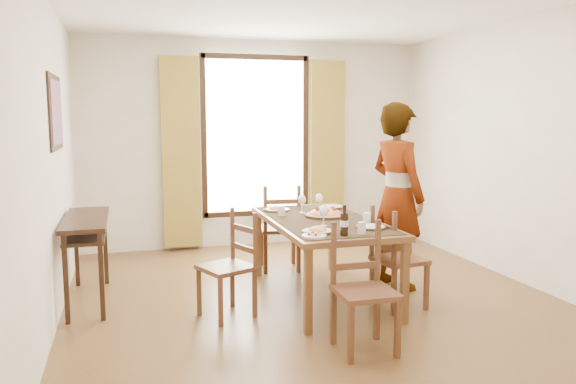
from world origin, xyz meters
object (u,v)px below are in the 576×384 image
object	(u,v)px
pasta_platter	(325,212)
dining_table	(322,226)
console_table	(86,230)
man	(397,196)

from	to	relation	value
pasta_platter	dining_table	bearing A→B (deg)	-122.58
console_table	pasta_platter	world-z (taller)	pasta_platter
console_table	pasta_platter	xyz separation A→B (m)	(2.20, -0.36, 0.12)
dining_table	man	bearing A→B (deg)	7.42
pasta_platter	console_table	bearing A→B (deg)	170.72
man	pasta_platter	bearing A→B (deg)	75.13
console_table	man	size ratio (longest dim) A/B	0.65
console_table	man	xyz separation A→B (m)	(2.96, -0.36, 0.24)
console_table	man	bearing A→B (deg)	-6.93
console_table	dining_table	size ratio (longest dim) A/B	0.66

